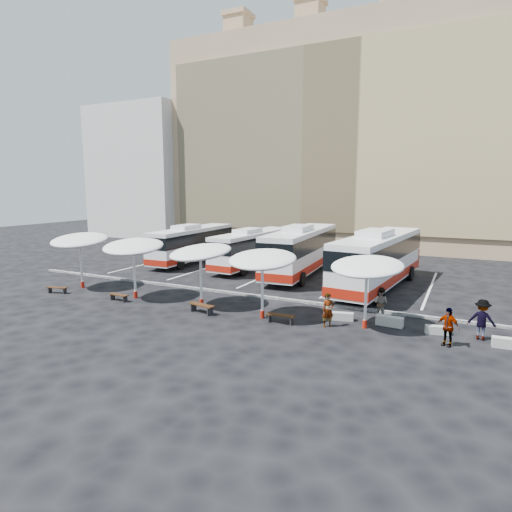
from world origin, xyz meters
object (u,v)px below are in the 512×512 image
at_px(wood_bench_3, 281,317).
at_px(conc_bench_3, 507,343).
at_px(conc_bench_1, 390,321).
at_px(passenger_0, 328,310).
at_px(sunshade_3, 262,260).
at_px(wood_bench_2, 202,306).
at_px(sunshade_1, 133,247).
at_px(sunshade_0, 80,240).
at_px(wood_bench_0, 57,288).
at_px(sunshade_4, 367,267).
at_px(conc_bench_0, 343,316).
at_px(passenger_1, 381,303).
at_px(sunshade_2, 200,252).
at_px(bus_1, 253,247).
at_px(wood_bench_1, 119,296).
at_px(bus_2, 302,249).
at_px(bus_3, 379,258).
at_px(bus_0, 192,243).
at_px(conc_bench_2, 437,330).
at_px(passenger_2, 448,327).
at_px(passenger_3, 482,320).

relative_size(wood_bench_3, conc_bench_3, 1.27).
relative_size(conc_bench_1, passenger_0, 0.77).
distance_m(sunshade_3, wood_bench_2, 4.46).
bearing_deg(sunshade_1, sunshade_0, 174.48).
bearing_deg(wood_bench_0, sunshade_4, 5.47).
bearing_deg(conc_bench_0, passenger_1, 37.16).
bearing_deg(passenger_1, sunshade_2, 27.21).
relative_size(wood_bench_3, passenger_1, 0.93).
relative_size(sunshade_3, wood_bench_0, 2.72).
xyz_separation_m(bus_1, sunshade_0, (-7.15, -12.17, 1.55)).
xyz_separation_m(bus_1, wood_bench_1, (-2.36, -13.67, -1.45)).
height_order(bus_1, passenger_0, bus_1).
bearing_deg(sunshade_4, bus_2, 123.79).
relative_size(bus_1, sunshade_4, 2.76).
distance_m(wood_bench_1, conc_bench_0, 13.58).
bearing_deg(sunshade_3, wood_bench_1, -175.36).
relative_size(bus_3, conc_bench_3, 11.10).
xyz_separation_m(bus_1, bus_2, (4.79, -0.87, 0.27)).
relative_size(bus_0, wood_bench_2, 6.66).
xyz_separation_m(wood_bench_0, conc_bench_1, (20.78, 2.79, -0.07)).
relative_size(sunshade_2, conc_bench_3, 3.95).
relative_size(wood_bench_1, wood_bench_2, 0.81).
height_order(sunshade_0, conc_bench_0, sunshade_0).
height_order(bus_3, sunshade_0, bus_3).
bearing_deg(conc_bench_3, conc_bench_2, 168.33).
bearing_deg(conc_bench_2, conc_bench_3, -11.67).
bearing_deg(wood_bench_3, bus_3, 73.80).
relative_size(bus_2, passenger_1, 7.82).
xyz_separation_m(bus_2, sunshade_4, (7.54, -11.27, 1.06)).
distance_m(bus_3, conc_bench_2, 9.67).
relative_size(sunshade_0, wood_bench_0, 3.43).
relative_size(bus_2, sunshade_4, 3.19).
bearing_deg(bus_1, wood_bench_3, -55.27).
relative_size(sunshade_1, wood_bench_0, 3.39).
relative_size(bus_3, passenger_1, 8.12).
bearing_deg(wood_bench_1, sunshade_2, 13.82).
bearing_deg(sunshade_1, passenger_2, -0.84).
xyz_separation_m(sunshade_2, sunshade_4, (9.48, 0.26, -0.09)).
bearing_deg(conc_bench_3, bus_1, 146.84).
distance_m(bus_3, passenger_0, 9.79).
bearing_deg(conc_bench_2, passenger_2, -71.83).
height_order(sunshade_1, wood_bench_0, sunshade_1).
height_order(bus_0, conc_bench_3, bus_0).
xyz_separation_m(bus_0, sunshade_4, (18.61, -12.04, 1.29)).
bearing_deg(passenger_3, conc_bench_0, 7.76).
height_order(sunshade_1, wood_bench_2, sunshade_1).
bearing_deg(bus_3, sunshade_2, -126.28).
height_order(sunshade_4, passenger_1, sunshade_4).
bearing_deg(conc_bench_1, wood_bench_2, -166.41).
distance_m(conc_bench_0, conc_bench_1, 2.37).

